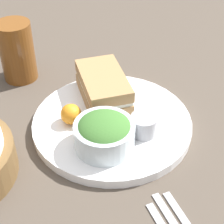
% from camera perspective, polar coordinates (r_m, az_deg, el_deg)
% --- Properties ---
extents(ground_plane, '(4.00, 4.00, 0.00)m').
position_cam_1_polar(ground_plane, '(0.75, -0.00, -2.30)').
color(ground_plane, '#4C4238').
extents(plate, '(0.31, 0.31, 0.02)m').
position_cam_1_polar(plate, '(0.74, -0.00, -1.76)').
color(plate, white).
rests_on(plate, ground_plane).
extents(sandwich, '(0.16, 0.12, 0.06)m').
position_cam_1_polar(sandwich, '(0.77, -1.34, 3.84)').
color(sandwich, '#A37A4C').
rests_on(sandwich, plate).
extents(salad_bowl, '(0.11, 0.11, 0.06)m').
position_cam_1_polar(salad_bowl, '(0.66, -1.18, -3.21)').
color(salad_bowl, silver).
rests_on(salad_bowl, plate).
extents(dressing_cup, '(0.05, 0.05, 0.04)m').
position_cam_1_polar(dressing_cup, '(0.69, 4.84, -2.00)').
color(dressing_cup, '#99999E').
rests_on(dressing_cup, plate).
extents(orange_wedge, '(0.04, 0.04, 0.04)m').
position_cam_1_polar(orange_wedge, '(0.72, -6.28, -0.31)').
color(orange_wedge, orange).
rests_on(orange_wedge, plate).
extents(drink_glass, '(0.08, 0.08, 0.14)m').
position_cam_1_polar(drink_glass, '(0.88, -14.28, 8.93)').
color(drink_glass, brown).
rests_on(drink_glass, ground_plane).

